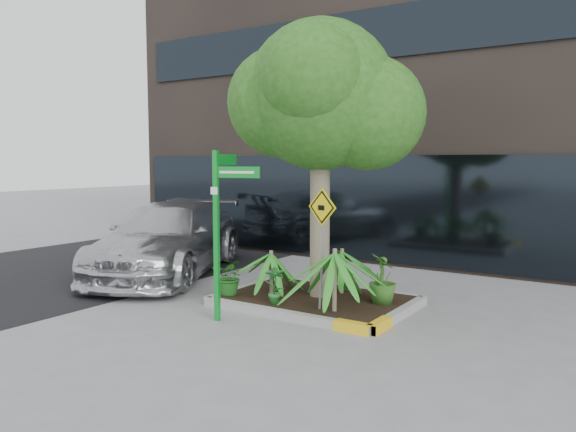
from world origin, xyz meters
The scene contains 14 objects.
ground centered at (0.00, 0.00, 0.00)m, with size 80.00×80.00×0.00m, color gray.
asphalt_road centered at (-6.50, 0.00, 0.01)m, with size 7.00×80.00×0.01m, color black.
planter centered at (0.23, 0.27, 0.10)m, with size 3.35×2.36×0.15m.
tree centered at (0.21, 0.43, 3.70)m, with size 3.38×3.00×5.07m.
palm_front centered at (0.95, -0.37, 1.10)m, with size 1.14×1.14×1.27m.
palm_left centered at (-0.66, 0.14, 0.87)m, with size 0.87×0.87×0.97m.
palm_back centered at (0.47, 0.79, 0.92)m, with size 0.93×0.93×1.03m.
parked_car centered at (-4.01, 0.86, 0.80)m, with size 2.25×5.53×1.60m, color silver.
shrub_a centered at (-1.15, -0.44, 0.49)m, with size 0.62×0.62×0.68m, color #1C5518.
shrub_b centered at (1.40, 0.51, 0.58)m, with size 0.48×0.48×0.85m, color #2B5C1B.
shrub_c centered at (-0.09, -0.55, 0.48)m, with size 0.35×0.35×0.67m, color #237329.
shrub_d centered at (0.39, 1.06, 0.54)m, with size 0.42×0.42×0.77m, color #1A5819.
street_sign_post centered at (-0.58, -1.37, 1.69)m, with size 0.92×0.79×2.73m.
cattle_sign centered at (0.71, -0.36, 1.49)m, with size 0.59×0.19×1.98m.
Camera 1 is at (5.19, -8.19, 2.57)m, focal length 35.00 mm.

